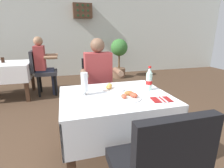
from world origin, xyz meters
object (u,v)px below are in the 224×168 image
at_px(plate_near_camera, 128,97).
at_px(wall_bottle_rack, 83,11).
at_px(background_dining_table, 6,72).
at_px(background_chair_right, 42,70).
at_px(potted_plant_corner, 119,54).
at_px(seated_diner_far, 99,79).
at_px(plate_far_diner, 112,88).
at_px(background_patron, 43,63).
at_px(napkin_cutlery_set, 161,99).
at_px(background_table_tumbler, 3,60).
at_px(cola_bottle_primary, 149,80).
at_px(beer_glass_left, 85,84).
at_px(main_dining_table, 115,111).
at_px(chair_far_diner_seat, 99,88).

height_order(plate_near_camera, wall_bottle_rack, wall_bottle_rack).
distance_m(background_dining_table, background_chair_right, 0.70).
bearing_deg(plate_near_camera, potted_plant_corner, 73.32).
relative_size(seated_diner_far, potted_plant_corner, 1.08).
xyz_separation_m(plate_near_camera, background_chair_right, (-1.03, 2.56, -0.20)).
relative_size(seated_diner_far, background_chair_right, 1.30).
relative_size(plate_far_diner, background_patron, 0.20).
xyz_separation_m(napkin_cutlery_set, background_table_tumbler, (-2.03, 2.75, 0.05)).
bearing_deg(background_patron, plate_near_camera, -69.11).
bearing_deg(wall_bottle_rack, potted_plant_corner, -31.71).
bearing_deg(background_table_tumbler, background_patron, -4.98).
height_order(background_patron, wall_bottle_rack, wall_bottle_rack).
xyz_separation_m(seated_diner_far, plate_far_diner, (0.03, -0.54, 0.04)).
distance_m(background_patron, potted_plant_corner, 2.29).
bearing_deg(cola_bottle_primary, background_patron, 118.11).
bearing_deg(beer_glass_left, background_patron, 104.31).
height_order(plate_near_camera, background_patron, background_patron).
xyz_separation_m(main_dining_table, seated_diner_far, (-0.01, 0.71, 0.15)).
xyz_separation_m(main_dining_table, napkin_cutlery_set, (0.36, -0.25, 0.18)).
xyz_separation_m(cola_bottle_primary, background_patron, (-1.27, 2.38, -0.14)).
bearing_deg(chair_far_diner_seat, potted_plant_corner, 66.16).
bearing_deg(background_dining_table, napkin_cutlery_set, -53.27).
distance_m(cola_bottle_primary, background_dining_table, 3.14).
bearing_deg(seated_diner_far, beer_glass_left, -112.83).
xyz_separation_m(seated_diner_far, napkin_cutlery_set, (0.38, -0.96, 0.03)).
bearing_deg(main_dining_table, seated_diner_far, 91.16).
bearing_deg(seated_diner_far, napkin_cutlery_set, -68.46).
distance_m(napkin_cutlery_set, background_table_tumbler, 3.42).
bearing_deg(wall_bottle_rack, main_dining_table, -92.75).
bearing_deg(cola_bottle_primary, background_dining_table, 130.31).
relative_size(plate_near_camera, wall_bottle_rack, 0.46).
distance_m(seated_diner_far, background_dining_table, 2.37).
bearing_deg(background_chair_right, background_dining_table, 180.00).
bearing_deg(beer_glass_left, background_table_tumbler, 119.73).
bearing_deg(wall_bottle_rack, cola_bottle_primary, -87.24).
distance_m(plate_near_camera, napkin_cutlery_set, 0.30).
bearing_deg(potted_plant_corner, plate_far_diner, -109.26).
height_order(main_dining_table, beer_glass_left, beer_glass_left).
bearing_deg(napkin_cutlery_set, beer_glass_left, 153.76).
bearing_deg(seated_diner_far, potted_plant_corner, 66.76).
bearing_deg(cola_bottle_primary, background_table_tumbler, 130.00).
xyz_separation_m(chair_far_diner_seat, wall_bottle_rack, (0.19, 3.23, 1.42)).
distance_m(plate_near_camera, cola_bottle_primary, 0.36).
bearing_deg(chair_far_diner_seat, background_patron, 118.79).
height_order(seated_diner_far, beer_glass_left, seated_diner_far).
xyz_separation_m(cola_bottle_primary, napkin_cutlery_set, (-0.02, -0.30, -0.11)).
xyz_separation_m(background_table_tumbler, potted_plant_corner, (2.83, 0.95, -0.07)).
relative_size(plate_far_diner, wall_bottle_rack, 0.45).
relative_size(beer_glass_left, background_dining_table, 0.23).
distance_m(main_dining_table, background_patron, 2.59).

